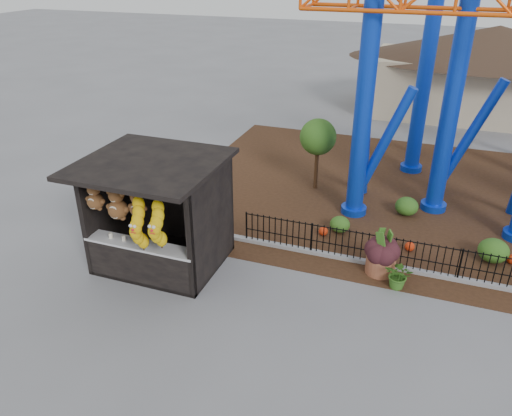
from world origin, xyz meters
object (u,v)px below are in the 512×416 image
(terracotta_planter, at_px, (380,263))
(potted_plant, at_px, (399,275))
(roller_coaster, at_px, (509,5))
(prize_booth, at_px, (155,218))

(terracotta_planter, relative_size, potted_plant, 1.01)
(roller_coaster, xyz_separation_m, potted_plant, (-1.77, -6.07, -6.05))
(prize_booth, xyz_separation_m, roller_coaster, (8.11, 7.33, 4.91))
(prize_booth, distance_m, roller_coaster, 11.99)
(prize_booth, xyz_separation_m, terracotta_planter, (5.80, 1.80, -1.24))
(prize_booth, height_order, terracotta_planter, prize_booth)
(potted_plant, bearing_deg, roller_coaster, 81.92)
(prize_booth, bearing_deg, terracotta_planter, 17.22)
(roller_coaster, xyz_separation_m, terracotta_planter, (-2.31, -5.53, -6.15))
(prize_booth, distance_m, potted_plant, 6.57)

